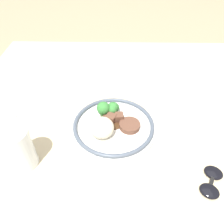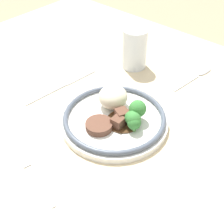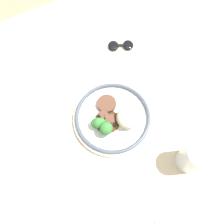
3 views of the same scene
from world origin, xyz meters
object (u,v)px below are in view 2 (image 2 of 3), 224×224
(fork, at_px, (29,168))
(spoon, at_px, (200,74))
(juice_glass, at_px, (134,51))
(plate, at_px, (116,116))
(knife, at_px, (65,85))

(fork, xyz_separation_m, spoon, (0.54, -0.09, 0.00))
(juice_glass, relative_size, fork, 0.65)
(fork, relative_size, spoon, 1.08)
(plate, relative_size, juice_glass, 2.15)
(plate, bearing_deg, juice_glass, 29.05)
(plate, bearing_deg, knife, 84.21)
(fork, bearing_deg, knife, -43.32)
(plate, height_order, juice_glass, juice_glass)
(juice_glass, bearing_deg, fork, -169.35)
(plate, xyz_separation_m, knife, (0.02, 0.20, -0.02))
(plate, xyz_separation_m, spoon, (0.32, -0.05, -0.02))
(plate, height_order, spoon, plate)
(juice_glass, height_order, knife, juice_glass)
(fork, relative_size, knife, 0.78)
(spoon, bearing_deg, juice_glass, 123.54)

